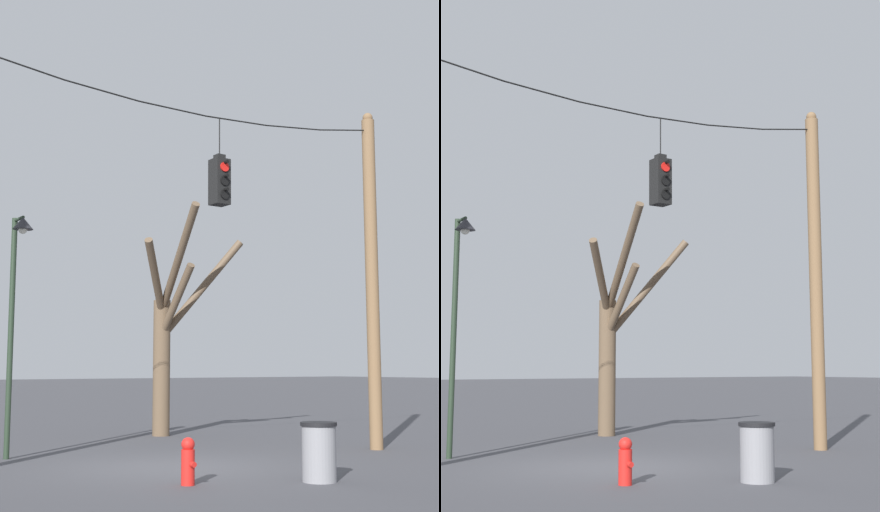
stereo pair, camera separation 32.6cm
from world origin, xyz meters
TOP-DOWN VIEW (x-y plane):
  - ground_plane at (0.00, 0.00)m, footprint 200.00×200.00m
  - utility_pole_right at (5.53, 0.01)m, footprint 0.30×0.30m
  - span_wire at (0.00, 0.01)m, footprint 11.07×0.03m
  - traffic_light_near_left_pole at (1.13, 0.01)m, footprint 0.34×0.58m
  - street_lamp at (-2.05, 2.91)m, footprint 0.43×0.75m
  - bare_tree at (3.36, 5.60)m, footprint 3.37×2.91m
  - fire_hydrant at (-0.96, -2.05)m, footprint 0.22×0.30m
  - trash_bin at (1.01, -3.00)m, footprint 0.61×0.61m

SIDE VIEW (x-z plane):
  - ground_plane at x=0.00m, z-range 0.00..0.00m
  - fire_hydrant at x=-0.96m, z-range 0.01..0.76m
  - trash_bin at x=1.01m, z-range 0.00..0.97m
  - bare_tree at x=3.36m, z-range -0.23..5.83m
  - street_lamp at x=-2.05m, z-range 1.03..6.06m
  - utility_pole_right at x=5.53m, z-range -0.01..7.97m
  - traffic_light_near_left_pole at x=1.13m, z-range 4.75..6.60m
  - span_wire at x=0.00m, z-range 6.90..7.48m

